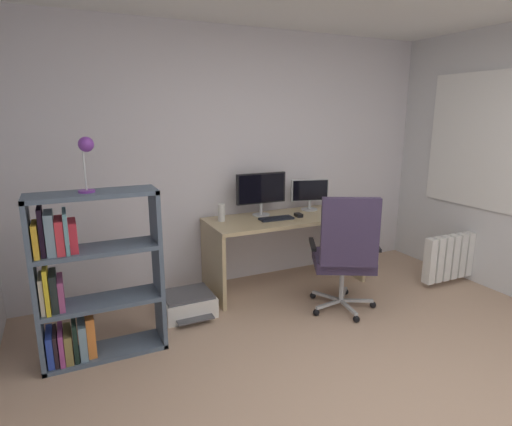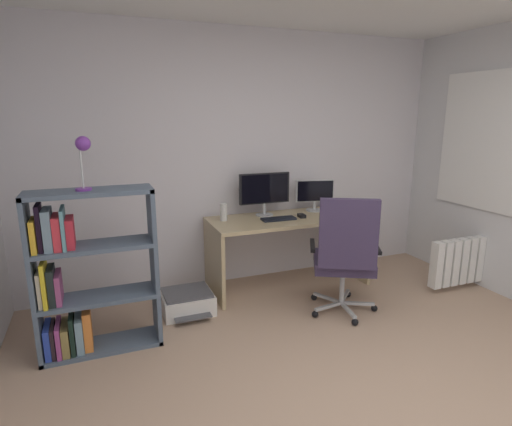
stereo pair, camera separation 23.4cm
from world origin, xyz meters
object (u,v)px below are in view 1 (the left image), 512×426
(desk, at_px, (286,234))
(keyboard, at_px, (276,219))
(office_chair, at_px, (345,252))
(printer, at_px, (188,304))
(radiator, at_px, (463,255))
(monitor_secondary, at_px, (310,192))
(computer_mouse, at_px, (299,215))
(bookshelf, at_px, (84,284))
(monitor_main, at_px, (261,190))
(desktop_speaker, at_px, (221,213))
(desk_lamp, at_px, (86,152))

(desk, xyz_separation_m, keyboard, (-0.14, -0.06, 0.20))
(office_chair, relative_size, printer, 2.32)
(keyboard, bearing_deg, radiator, -16.37)
(monitor_secondary, xyz_separation_m, keyboard, (-0.52, -0.22, -0.19))
(computer_mouse, bearing_deg, bookshelf, -161.10)
(monitor_main, height_order, bookshelf, bookshelf)
(desktop_speaker, bearing_deg, printer, -144.74)
(office_chair, distance_m, radiator, 1.64)
(desktop_speaker, bearing_deg, desk, -9.61)
(printer, distance_m, radiator, 2.95)
(desktop_speaker, bearing_deg, desk_lamp, -150.75)
(keyboard, bearing_deg, bookshelf, -161.88)
(desktop_speaker, xyz_separation_m, desk_lamp, (-1.21, -0.68, 0.69))
(desk, height_order, computer_mouse, computer_mouse)
(desk, height_order, desktop_speaker, desktop_speaker)
(keyboard, xyz_separation_m, office_chair, (0.30, -0.73, -0.17))
(desktop_speaker, xyz_separation_m, radiator, (2.43, -0.83, -0.53))
(keyboard, xyz_separation_m, desk_lamp, (-1.72, -0.50, 0.76))
(printer, height_order, radiator, radiator)
(desk_lamp, xyz_separation_m, radiator, (3.64, -0.16, -1.21))
(monitor_secondary, height_order, radiator, monitor_secondary)
(keyboard, distance_m, radiator, 2.08)
(monitor_secondary, distance_m, office_chair, 1.04)
(bookshelf, distance_m, radiator, 3.75)
(desk, bearing_deg, monitor_main, 142.23)
(desk_lamp, bearing_deg, computer_mouse, 14.38)
(keyboard, relative_size, desk_lamp, 0.90)
(monitor_main, height_order, printer, monitor_main)
(desktop_speaker, distance_m, desk_lamp, 1.55)
(computer_mouse, distance_m, printer, 1.41)
(monitor_secondary, bearing_deg, radiator, -32.30)
(keyboard, bearing_deg, printer, -168.48)
(desktop_speaker, relative_size, printer, 0.36)
(bookshelf, height_order, radiator, bookshelf)
(monitor_secondary, distance_m, printer, 1.76)
(monitor_main, bearing_deg, bookshelf, -157.62)
(keyboard, relative_size, bookshelf, 0.27)
(desk, bearing_deg, keyboard, -157.05)
(radiator, bearing_deg, monitor_main, 156.00)
(desk, height_order, monitor_secondary, monitor_secondary)
(bookshelf, relative_size, printer, 2.61)
(computer_mouse, distance_m, radiator, 1.85)
(keyboard, distance_m, computer_mouse, 0.26)
(monitor_secondary, relative_size, bookshelf, 0.33)
(bookshelf, bearing_deg, office_chair, -6.07)
(computer_mouse, bearing_deg, radiator, -16.66)
(desk_lamp, relative_size, printer, 0.79)
(monitor_secondary, bearing_deg, printer, -166.03)
(computer_mouse, distance_m, desk_lamp, 2.18)
(bookshelf, bearing_deg, keyboard, 15.48)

